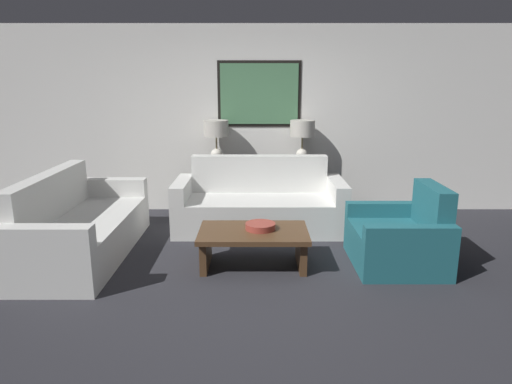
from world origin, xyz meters
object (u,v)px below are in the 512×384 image
Objects in this scene: console_table at (257,188)px; armchair_near_back_wall at (398,239)px; coffee_table at (251,240)px; table_lamp_left at (214,133)px; table_lamp_right at (300,133)px; couch_by_side at (78,229)px; decorative_bowl at (258,226)px; couch_by_back_wall at (257,206)px.

console_table is 2.39m from armchair_near_back_wall.
table_lamp_left is at bearing 105.31° from coffee_table.
armchair_near_back_wall is (0.86, -1.88, -0.90)m from table_lamp_right.
table_lamp_left reaches higher than console_table.
armchair_near_back_wall is at bearing -42.39° from table_lamp_left.
decorative_bowl is at bearing -7.99° from couch_by_side.
couch_by_side is (-2.58, -1.62, -0.87)m from table_lamp_right.
table_lamp_right is 1.27m from couch_by_back_wall.
decorative_bowl is at bearing -72.35° from table_lamp_left.
armchair_near_back_wall is at bearing -65.50° from table_lamp_right.
couch_by_back_wall reaches higher than coffee_table.
console_table reaches higher than coffee_table.
couch_by_back_wall is at bearing 86.64° from coffee_table.
table_lamp_right is 2.13m from decorative_bowl.
couch_by_side is at bearing -130.42° from table_lamp_left.
couch_by_side reaches higher than coffee_table.
couch_by_back_wall is (-0.60, -0.69, -0.87)m from table_lamp_right.
decorative_bowl is (0.07, 0.04, 0.14)m from coffee_table.
couch_by_side is at bearing 175.59° from armchair_near_back_wall.
table_lamp_right is at bearing 48.86° from couch_by_back_wall.
couch_by_side is 1.93× the size of coffee_table.
couch_by_back_wall is at bearing 25.12° from couch_by_side.
decorative_bowl is 0.31× the size of armchair_near_back_wall.
decorative_bowl is 1.47m from armchair_near_back_wall.
couch_by_side is at bearing -154.88° from couch_by_back_wall.
coffee_table is (-0.68, -1.93, -0.89)m from table_lamp_right.
table_lamp_left reaches higher than armchair_near_back_wall.
couch_by_side reaches higher than armchair_near_back_wall.
armchair_near_back_wall is (1.46, -1.88, -0.10)m from console_table.
table_lamp_left reaches higher than decorative_bowl.
decorative_bowl is at bearing -89.98° from console_table.
decorative_bowl is (-0.60, -1.90, -0.76)m from table_lamp_right.
coffee_table is at bearing -9.40° from couch_by_side.
table_lamp_right is at bearing 32.06° from couch_by_side.
couch_by_back_wall reaches higher than armchair_near_back_wall.
table_lamp_left is 2.93m from armchair_near_back_wall.
couch_by_side is at bearing 172.01° from decorative_bowl.
table_lamp_left is at bearing 49.58° from couch_by_side.
couch_by_back_wall is (0.00, -0.69, -0.08)m from console_table.
armchair_near_back_wall reaches higher than console_table.
couch_by_side is at bearing 170.60° from coffee_table.
coffee_table is 3.60× the size of decorative_bowl.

